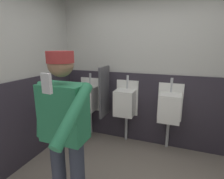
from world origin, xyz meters
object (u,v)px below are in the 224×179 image
Objects in this scene: trash_bin at (72,124)px; cell_phone at (47,83)px; urinal_left at (88,98)px; urinal_middle at (125,102)px; person at (64,128)px; urinal_right at (170,107)px.

cell_phone is at bearing -58.41° from trash_bin.
cell_phone is (0.93, -2.13, 0.76)m from urinal_left.
urinal_middle is at bearing 101.80° from cell_phone.
person is at bearing 126.78° from cell_phone.
urinal_left is 1.77m from person.
cell_phone is at bearing -60.25° from person.
urinal_middle is 0.73× the size of person.
urinal_left is 11.27× the size of cell_phone.
urinal_middle is 1.65m from person.
urinal_left is 0.57m from trash_bin.
urinal_middle is at bearing 86.18° from person.
urinal_middle is 11.27× the size of cell_phone.
urinal_middle is (0.75, 0.00, 0.00)m from urinal_left.
urinal_left and urinal_middle have the same top height.
urinal_right is 11.27× the size of cell_phone.
cell_phone reaches higher than urinal_left.
urinal_middle reaches higher than trash_bin.
urinal_middle and urinal_right have the same top height.
trash_bin is (-0.19, -0.31, -0.44)m from urinal_left.
urinal_right is 0.73× the size of person.
urinal_middle is at bearing 180.00° from urinal_right.
person reaches higher than trash_bin.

